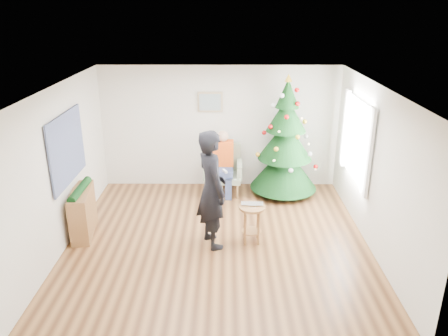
{
  "coord_description": "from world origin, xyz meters",
  "views": [
    {
      "loc": [
        0.15,
        -6.45,
        3.78
      ],
      "look_at": [
        0.1,
        0.6,
        1.1
      ],
      "focal_mm": 35.0,
      "sensor_mm": 36.0,
      "label": 1
    }
  ],
  "objects_px": {
    "christmas_tree": "(285,142)",
    "console": "(83,212)",
    "stool": "(252,224)",
    "standing_man": "(212,190)",
    "armchair": "(223,175)"
  },
  "relations": [
    {
      "from": "christmas_tree",
      "to": "armchair",
      "type": "distance_m",
      "value": 1.47
    },
    {
      "from": "christmas_tree",
      "to": "stool",
      "type": "height_order",
      "value": "christmas_tree"
    },
    {
      "from": "christmas_tree",
      "to": "console",
      "type": "bearing_deg",
      "value": -154.37
    },
    {
      "from": "standing_man",
      "to": "stool",
      "type": "bearing_deg",
      "value": -107.73
    },
    {
      "from": "console",
      "to": "christmas_tree",
      "type": "bearing_deg",
      "value": 17.56
    },
    {
      "from": "stool",
      "to": "standing_man",
      "type": "bearing_deg",
      "value": -174.06
    },
    {
      "from": "standing_man",
      "to": "console",
      "type": "height_order",
      "value": "standing_man"
    },
    {
      "from": "christmas_tree",
      "to": "console",
      "type": "height_order",
      "value": "christmas_tree"
    },
    {
      "from": "stool",
      "to": "standing_man",
      "type": "height_order",
      "value": "standing_man"
    },
    {
      "from": "armchair",
      "to": "standing_man",
      "type": "xyz_separation_m",
      "value": [
        -0.16,
        -2.13,
        0.61
      ]
    },
    {
      "from": "stool",
      "to": "standing_man",
      "type": "distance_m",
      "value": 0.92
    },
    {
      "from": "christmas_tree",
      "to": "armchair",
      "type": "xyz_separation_m",
      "value": [
        -1.27,
        0.03,
        -0.75
      ]
    },
    {
      "from": "armchair",
      "to": "console",
      "type": "relative_size",
      "value": 1.02
    },
    {
      "from": "stool",
      "to": "console",
      "type": "height_order",
      "value": "console"
    },
    {
      "from": "stool",
      "to": "armchair",
      "type": "distance_m",
      "value": 2.12
    }
  ]
}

